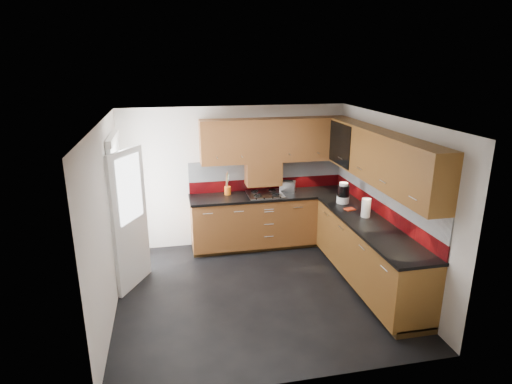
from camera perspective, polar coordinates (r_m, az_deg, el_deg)
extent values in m
cube|color=black|center=(6.18, 0.15, -13.20)|extent=(4.00, 3.80, 0.02)
cube|color=white|center=(5.37, 0.17, 10.06)|extent=(4.00, 3.80, 0.10)
cube|color=silver|center=(7.39, -2.80, 2.15)|extent=(4.00, 0.08, 2.64)
cube|color=silver|center=(4.04, 5.68, -11.27)|extent=(4.00, 0.08, 2.64)
cube|color=silver|center=(5.62, -19.63, -3.81)|extent=(0.08, 3.80, 2.64)
cube|color=silver|center=(6.34, 17.59, -1.25)|extent=(0.08, 3.80, 2.64)
cube|color=brown|center=(7.40, 1.92, -3.72)|extent=(2.70, 0.60, 0.95)
cube|color=brown|center=(6.36, 14.73, -7.95)|extent=(0.60, 2.60, 0.95)
cube|color=#3B2610|center=(7.59, 1.83, -6.64)|extent=(2.70, 0.54, 0.10)
cube|color=#3B2610|center=(6.56, 14.69, -11.29)|extent=(0.54, 2.60, 0.10)
cube|color=black|center=(7.24, 1.89, -0.46)|extent=(2.72, 0.62, 0.04)
cube|color=black|center=(6.17, 15.04, -4.29)|extent=(0.62, 2.60, 0.04)
cube|color=#65090D|center=(7.49, 1.44, 1.09)|extent=(2.70, 0.02, 0.20)
cube|color=silver|center=(7.42, 1.46, 3.10)|extent=(2.70, 0.02, 0.34)
cube|color=#65090D|center=(6.53, 16.23, -2.07)|extent=(0.02, 3.20, 0.20)
cube|color=silver|center=(6.45, 16.43, 0.19)|extent=(0.02, 3.20, 0.34)
cube|color=brown|center=(7.18, 2.55, 6.95)|extent=(2.50, 0.33, 0.72)
cube|color=brown|center=(6.10, 16.29, 4.43)|extent=(0.33, 2.87, 0.72)
cube|color=silver|center=(7.02, 1.69, 4.97)|extent=(1.80, 0.01, 0.16)
cube|color=silver|center=(6.04, 14.79, 2.37)|extent=(0.01, 2.00, 0.16)
cube|color=brown|center=(7.26, 0.96, 2.54)|extent=(0.60, 0.33, 0.40)
cube|color=black|center=(6.95, 11.07, 6.29)|extent=(0.01, 0.80, 0.66)
cube|color=#FFD18C|center=(7.07, 13.39, 6.33)|extent=(0.01, 0.76, 0.64)
cube|color=black|center=(7.01, 12.39, 6.47)|extent=(0.29, 0.76, 0.01)
cylinder|color=black|center=(6.77, 13.30, 6.90)|extent=(0.07, 0.07, 0.16)
cylinder|color=black|center=(6.90, 12.78, 7.13)|extent=(0.07, 0.07, 0.16)
cylinder|color=white|center=(7.04, 12.28, 7.35)|extent=(0.07, 0.07, 0.16)
cylinder|color=black|center=(7.17, 11.80, 7.56)|extent=(0.07, 0.07, 0.16)
cube|color=white|center=(6.51, -17.81, -2.46)|extent=(0.06, 0.95, 2.04)
cube|color=white|center=(6.17, -16.43, -3.61)|extent=(0.42, 0.73, 1.98)
cube|color=white|center=(6.03, -16.51, 0.41)|extent=(0.28, 0.50, 0.90)
cube|color=silver|center=(7.21, 1.22, -0.30)|extent=(0.59, 0.51, 0.02)
torus|color=black|center=(7.05, 0.23, -0.48)|extent=(0.13, 0.13, 0.02)
torus|color=black|center=(7.12, 2.64, -0.33)|extent=(0.13, 0.13, 0.02)
torus|color=black|center=(7.28, -0.17, 0.09)|extent=(0.13, 0.13, 0.02)
torus|color=black|center=(7.35, 2.17, 0.24)|extent=(0.13, 0.13, 0.02)
cube|color=black|center=(6.98, 1.67, -0.82)|extent=(0.45, 0.04, 0.02)
cylinder|color=#CC5D13|center=(7.22, -3.80, 0.19)|extent=(0.11, 0.11, 0.14)
cylinder|color=brown|center=(7.19, -3.90, 1.53)|extent=(0.05, 0.03, 0.28)
cylinder|color=brown|center=(7.19, -3.84, 1.46)|extent=(0.05, 0.01, 0.26)
cylinder|color=brown|center=(7.18, -3.94, 1.59)|extent=(0.05, 0.04, 0.29)
cylinder|color=brown|center=(7.20, -3.78, 1.39)|extent=(0.05, 0.03, 0.24)
cylinder|color=brown|center=(7.18, -3.97, 1.46)|extent=(0.02, 0.05, 0.27)
cube|color=silver|center=(7.40, 4.22, 0.78)|extent=(0.30, 0.25, 0.18)
cube|color=black|center=(7.38, 4.24, 1.49)|extent=(0.19, 0.10, 0.01)
cube|color=black|center=(7.41, 4.15, 1.58)|extent=(0.19, 0.10, 0.01)
cylinder|color=white|center=(6.93, 11.50, -0.98)|extent=(0.20, 0.20, 0.11)
cylinder|color=black|center=(6.89, 11.57, 0.15)|extent=(0.19, 0.19, 0.18)
cylinder|color=white|center=(6.86, 11.63, 1.04)|extent=(0.13, 0.13, 0.04)
cylinder|color=white|center=(6.37, 14.46, -2.04)|extent=(0.15, 0.15, 0.28)
cube|color=red|center=(6.65, 12.40, -2.24)|extent=(0.16, 0.15, 0.02)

